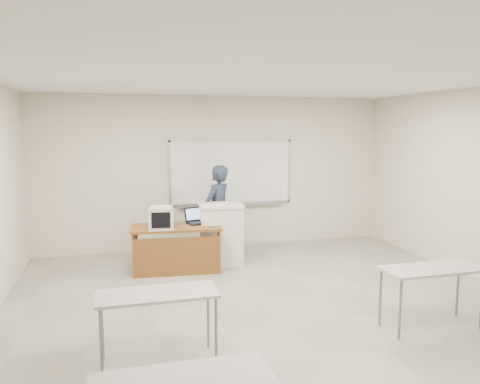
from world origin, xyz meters
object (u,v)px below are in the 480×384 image
object	(u,v)px
mouse	(211,226)
presenter	(218,212)
instructor_desk	(177,239)
crt_monitor	(161,218)
whiteboard	(231,173)
laptop	(198,220)
podium	(221,234)
keyboard	(212,203)

from	to	relation	value
mouse	presenter	distance (m)	0.85
instructor_desk	presenter	size ratio (longest dim) A/B	0.86
crt_monitor	mouse	size ratio (longest dim) A/B	4.50
whiteboard	laptop	world-z (taller)	whiteboard
podium	presenter	bearing A→B (deg)	91.72
mouse	podium	bearing A→B (deg)	67.81
instructor_desk	presenter	xyz separation A→B (m)	(0.84, 0.71, 0.30)
podium	keyboard	world-z (taller)	keyboard
podium	keyboard	bearing A→B (deg)	158.50
instructor_desk	crt_monitor	world-z (taller)	crt_monitor
instructor_desk	podium	xyz separation A→B (m)	(0.80, 0.24, -0.02)
whiteboard	mouse	xyz separation A→B (m)	(-0.75, -1.57, -0.71)
instructor_desk	keyboard	distance (m)	0.90
whiteboard	presenter	bearing A→B (deg)	-120.75
podium	crt_monitor	bearing A→B (deg)	-159.73
podium	presenter	world-z (taller)	presenter
keyboard	laptop	bearing A→B (deg)	-169.95
keyboard	crt_monitor	bearing A→B (deg)	-161.60
whiteboard	mouse	size ratio (longest dim) A/B	25.41
laptop	keyboard	bearing A→B (deg)	-6.55
mouse	presenter	bearing A→B (deg)	84.89
laptop	mouse	bearing A→B (deg)	-85.91
whiteboard	crt_monitor	bearing A→B (deg)	-136.13
whiteboard	crt_monitor	size ratio (longest dim) A/B	5.65
whiteboard	podium	distance (m)	1.64
instructor_desk	keyboard	xyz separation A→B (m)	(0.65, 0.32, 0.53)
laptop	presenter	size ratio (longest dim) A/B	0.21
instructor_desk	keyboard	world-z (taller)	keyboard
instructor_desk	mouse	distance (m)	0.60
keyboard	presenter	distance (m)	0.48
crt_monitor	mouse	xyz separation A→B (m)	(0.80, -0.08, -0.16)
keyboard	presenter	xyz separation A→B (m)	(0.19, 0.38, -0.22)
whiteboard	crt_monitor	distance (m)	2.22
crt_monitor	mouse	bearing A→B (deg)	1.91
instructor_desk	podium	size ratio (longest dim) A/B	1.38
instructor_desk	crt_monitor	size ratio (longest dim) A/B	3.34
podium	keyboard	xyz separation A→B (m)	(-0.15, 0.08, 0.54)
crt_monitor	keyboard	xyz separation A→B (m)	(0.90, 0.34, 0.15)
mouse	presenter	xyz separation A→B (m)	(0.29, 0.79, 0.08)
crt_monitor	presenter	distance (m)	1.31
crt_monitor	keyboard	world-z (taller)	crt_monitor
crt_monitor	keyboard	distance (m)	0.97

